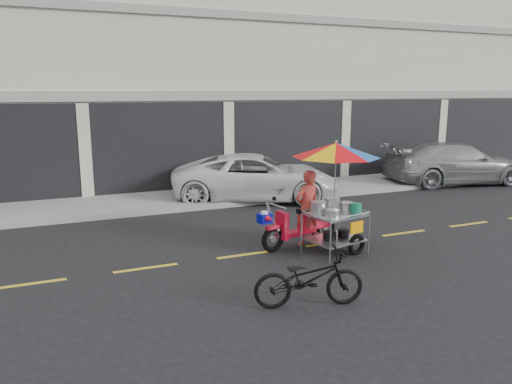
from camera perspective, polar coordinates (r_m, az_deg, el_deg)
name	(u,v)px	position (r m, az deg, el deg)	size (l,w,h in m)	color
ground	(330,243)	(11.06, 8.44, -5.81)	(90.00, 90.00, 0.00)	black
sidewalk	(239,193)	(15.84, -1.90, -0.08)	(45.00, 3.00, 0.15)	gray
shophouse_block	(258,66)	(21.31, 0.25, 14.18)	(36.00, 8.11, 10.40)	beige
centerline	(330,243)	(11.06, 8.44, -5.79)	(42.00, 0.10, 0.01)	gold
white_pickup	(256,177)	(15.09, 0.02, 1.73)	(2.31, 5.00, 1.39)	white
silver_pickup	(455,163)	(19.03, 21.81, 3.07)	(2.05, 5.04, 1.46)	#93979B
near_bicycle	(309,279)	(7.80, 6.07, -9.82)	(0.60, 1.71, 0.90)	black
food_vendor_rig	(325,181)	(10.30, 7.85, 1.23)	(2.56, 2.09, 2.31)	black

